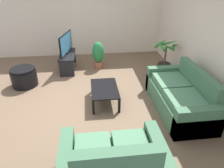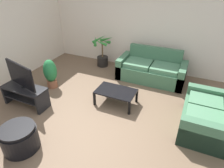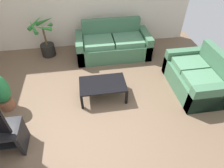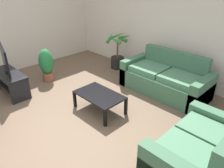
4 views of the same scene
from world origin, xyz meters
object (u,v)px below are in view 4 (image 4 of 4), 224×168
Objects in this scene: couch_loveseat at (199,154)px; potted_plant_small at (47,64)px; tv_stand at (9,80)px; potted_palm at (117,54)px; couch_main at (165,80)px; tv at (5,59)px; coffee_table at (99,96)px.

couch_loveseat reaches higher than potted_plant_small.
couch_loveseat is at bearing 12.71° from tv_stand.
potted_palm is 1.22× the size of potted_plant_small.
potted_palm reaches higher than couch_main.
tv is (0.00, 0.00, 0.49)m from tv_stand.
couch_main reaches higher than potted_plant_small.
couch_main is 1.91× the size of potted_palm.
tv is (-3.99, -0.90, 0.52)m from couch_loveseat.
couch_loveseat is 3.98m from potted_plant_small.
couch_loveseat is (1.57, -1.63, -0.00)m from couch_main.
potted_plant_small reaches higher than tv_stand.
potted_palm is at bearing 71.26° from potted_plant_small.
tv_stand is (-2.42, -2.53, 0.02)m from couch_main.
tv_stand is 1.33× the size of potted_plant_small.
potted_plant_small is at bearing 89.48° from tv_stand.
tv_stand is 1.09× the size of potted_palm.
potted_palm is at bearing 77.06° from tv.
couch_main and couch_loveseat have the same top height.
potted_plant_small is at bearing -146.42° from couch_main.
couch_loveseat is 1.46× the size of tv.
coffee_table is at bearing 0.62° from potted_plant_small.
potted_palm is at bearing 171.05° from couch_main.
coffee_table is at bearing -54.91° from potted_palm.
tv_stand is 1.11× the size of tv.
potted_plant_small is at bearing -179.38° from coffee_table.
tv_stand is at bearing -167.29° from couch_loveseat.
tv is at bearing -102.94° from potted_palm.
couch_loveseat is 1.52× the size of coffee_table.
tv_stand is 2.88m from potted_palm.
tv is at bearing -90.47° from potted_plant_small.
couch_main is 1.76× the size of tv_stand.
tv_stand is at bearing -90.52° from potted_plant_small.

